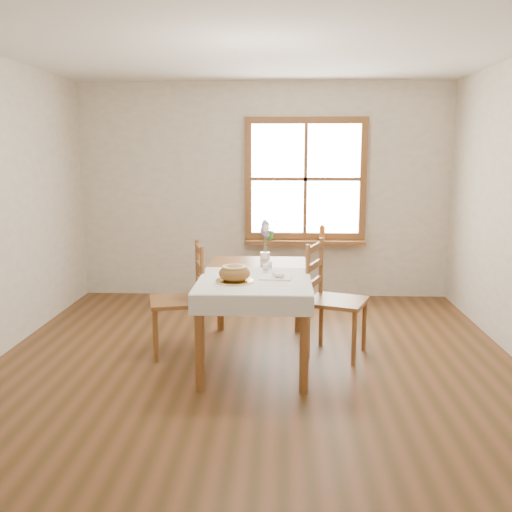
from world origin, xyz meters
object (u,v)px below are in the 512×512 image
Objects in this scene: chair_right at (337,300)px; bread_plate at (235,281)px; flower_vase at (265,258)px; chair_left at (177,299)px; dining_table at (256,283)px.

bread_plate is (-0.86, -0.47, 0.26)m from chair_right.
chair_right is 0.79m from flower_vase.
chair_left is at bearing 140.54° from bread_plate.
chair_right is at bearing 76.18° from chair_left.
dining_table is 1.59× the size of chair_right.
chair_right is (0.71, 0.08, -0.16)m from dining_table.
flower_vase is (0.22, 0.82, 0.03)m from bread_plate.
dining_table is at bearing -98.34° from flower_vase.
chair_left is 0.76m from bread_plate.
chair_right is 1.01m from bread_plate.
flower_vase is (0.06, 0.44, 0.13)m from dining_table.
chair_right is 10.47× the size of flower_vase.
bread_plate reaches higher than dining_table.
dining_table is 0.43m from bread_plate.
chair_right reaches higher than chair_left.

